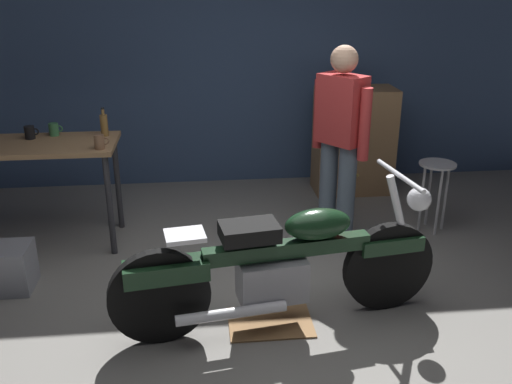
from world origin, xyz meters
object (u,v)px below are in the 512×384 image
bottle (104,125)px  shop_stool (436,178)px  person_standing (340,137)px  mug_brown_stoneware (100,142)px  motorcycle (282,263)px  mug_black_matte (30,132)px  storage_bin (1,268)px  mug_green_speckled (54,129)px  wooden_dresser (354,141)px

bottle → shop_stool: bearing=-5.1°
person_standing → mug_brown_stoneware: bearing=54.5°
motorcycle → mug_black_matte: bearing=132.9°
person_standing → bottle: 1.98m
person_standing → bottle: (-1.95, 0.35, 0.07)m
storage_bin → mug_brown_stoneware: bearing=37.0°
motorcycle → mug_green_speckled: (-1.72, 1.61, 0.50)m
motorcycle → person_standing: size_ratio=1.30×
shop_stool → bottle: size_ratio=2.66×
motorcycle → person_standing: 1.46m
storage_bin → shop_stool: bearing=10.6°
motorcycle → storage_bin: (-1.99, 0.64, -0.28)m
person_standing → wooden_dresser: bearing=-58.1°
wooden_dresser → motorcycle: bearing=-115.1°
storage_bin → bottle: 1.41m
person_standing → mug_black_matte: 2.57m
shop_stool → wooden_dresser: size_ratio=0.58×
mug_black_matte → motorcycle: bearing=-38.8°
person_standing → storage_bin: size_ratio=3.80×
mug_brown_stoneware → mug_green_speckled: 0.62m
mug_black_matte → storage_bin: bearing=-95.5°
shop_stool → mug_brown_stoneware: mug_brown_stoneware is taller
mug_black_matte → mug_brown_stoneware: bearing=-29.6°
mug_black_matte → person_standing: bearing=-7.1°
wooden_dresser → shop_stool: bearing=-66.2°
shop_stool → wooden_dresser: bearing=113.8°
person_standing → wooden_dresser: 1.29m
storage_bin → mug_brown_stoneware: size_ratio=3.77×
storage_bin → mug_green_speckled: bearing=74.8°
storage_bin → bottle: (0.69, 0.92, 0.83)m
motorcycle → mug_black_matte: size_ratio=18.41×
person_standing → mug_green_speckled: 2.41m
mug_brown_stoneware → mug_green_speckled: bearing=135.7°
mug_green_speckled → motorcycle: bearing=-43.0°
motorcycle → storage_bin: bearing=153.7°
person_standing → shop_stool: 1.01m
motorcycle → bottle: size_ratio=9.03×
person_standing → storage_bin: (-2.64, -0.57, -0.76)m
motorcycle → mug_green_speckled: mug_green_speckled is taller
storage_bin → mug_green_speckled: 1.27m
storage_bin → bottle: bearing=53.1°
wooden_dresser → mug_black_matte: bearing=-164.5°
motorcycle → mug_brown_stoneware: (-1.28, 1.17, 0.51)m
wooden_dresser → storage_bin: wooden_dresser is taller
bottle → mug_black_matte: bearing=-176.8°
shop_stool → bottle: bottle is taller
motorcycle → mug_brown_stoneware: mug_brown_stoneware is taller
shop_stool → mug_green_speckled: bearing=174.8°
person_standing → storage_bin: bearing=65.5°
mug_green_speckled → bottle: size_ratio=0.48×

